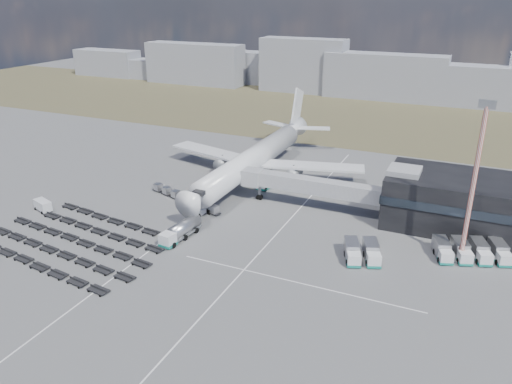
% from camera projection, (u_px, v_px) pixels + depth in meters
% --- Properties ---
extents(ground, '(420.00, 420.00, 0.00)m').
position_uv_depth(ground, '(186.00, 232.00, 94.78)').
color(ground, '#565659').
rests_on(ground, ground).
extents(grass_strip, '(420.00, 90.00, 0.01)m').
position_uv_depth(grass_strip, '(341.00, 112.00, 187.75)').
color(grass_strip, '#463E2A').
rests_on(grass_strip, ground).
extents(lane_markings, '(47.12, 110.00, 0.01)m').
position_uv_depth(lane_markings, '(239.00, 235.00, 93.60)').
color(lane_markings, silver).
rests_on(lane_markings, ground).
extents(terminal, '(30.40, 16.40, 11.00)m').
position_uv_depth(terminal, '(466.00, 202.00, 94.88)').
color(terminal, black).
rests_on(terminal, ground).
extents(jet_bridge, '(30.30, 3.80, 7.05)m').
position_uv_depth(jet_bridge, '(302.00, 184.00, 104.10)').
color(jet_bridge, '#939399').
rests_on(jet_bridge, ground).
extents(airliner, '(51.59, 64.53, 17.62)m').
position_uv_depth(airliner, '(256.00, 157.00, 120.16)').
color(airliner, silver).
rests_on(airliner, ground).
extents(skyline, '(303.98, 25.23, 23.27)m').
position_uv_depth(skyline, '(348.00, 74.00, 216.17)').
color(skyline, gray).
rests_on(skyline, ground).
extents(fuel_tanker, '(3.48, 10.15, 3.22)m').
position_uv_depth(fuel_tanker, '(181.00, 231.00, 91.73)').
color(fuel_tanker, silver).
rests_on(fuel_tanker, ground).
extents(pushback_tug, '(3.25, 1.97, 1.43)m').
position_uv_depth(pushback_tug, '(198.00, 211.00, 102.10)').
color(pushback_tug, silver).
rests_on(pushback_tug, ground).
extents(utility_van, '(4.81, 3.32, 2.34)m').
position_uv_depth(utility_van, '(43.00, 206.00, 103.45)').
color(utility_van, silver).
rests_on(utility_van, ground).
extents(catering_truck, '(3.34, 6.34, 2.78)m').
position_uv_depth(catering_truck, '(267.00, 182.00, 115.80)').
color(catering_truck, silver).
rests_on(catering_truck, ground).
extents(service_trucks_near, '(7.60, 8.24, 2.69)m').
position_uv_depth(service_trucks_near, '(362.00, 252.00, 84.60)').
color(service_trucks_near, silver).
rests_on(service_trucks_near, ground).
extents(service_trucks_far, '(13.19, 9.99, 2.60)m').
position_uv_depth(service_trucks_far, '(471.00, 251.00, 85.03)').
color(service_trucks_far, silver).
rests_on(service_trucks_far, ground).
extents(uld_row, '(20.63, 8.18, 1.65)m').
position_uv_depth(uld_row, '(185.00, 198.00, 107.80)').
color(uld_row, black).
rests_on(uld_row, ground).
extents(baggage_dollies, '(37.46, 24.86, 0.82)m').
position_uv_depth(baggage_dollies, '(76.00, 240.00, 90.69)').
color(baggage_dollies, black).
rests_on(baggage_dollies, ground).
extents(floodlight_mast, '(2.61, 2.13, 27.54)m').
position_uv_depth(floodlight_mast, '(473.00, 186.00, 79.28)').
color(floodlight_mast, '#AB2E1B').
rests_on(floodlight_mast, ground).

